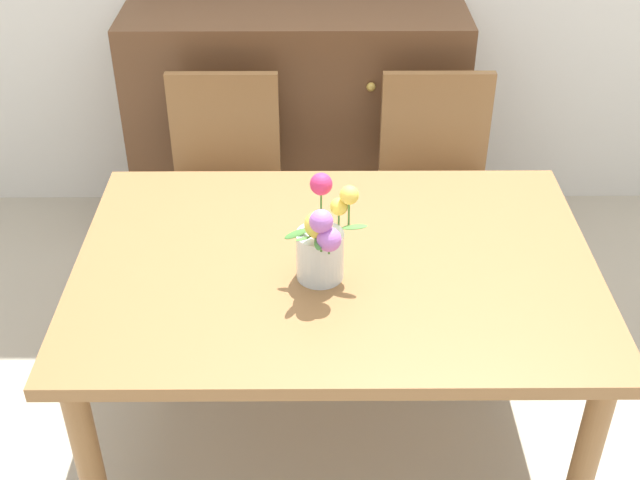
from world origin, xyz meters
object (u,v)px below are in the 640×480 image
at_px(dining_table, 335,285).
at_px(chair_left, 225,177).
at_px(flower_vase, 322,241).
at_px(chair_right, 435,176).
at_px(dresser, 297,125).

distance_m(dining_table, chair_left, 0.95).
bearing_deg(flower_vase, chair_right, 64.49).
xyz_separation_m(chair_right, flower_vase, (-0.44, -0.93, 0.34)).
bearing_deg(flower_vase, dining_table, 63.82).
distance_m(dining_table, flower_vase, 0.23).
xyz_separation_m(chair_right, dresser, (-0.54, 0.48, -0.02)).
height_order(chair_left, dresser, dresser).
height_order(chair_right, flower_vase, flower_vase).
distance_m(dining_table, chair_right, 0.95).
xyz_separation_m(chair_left, dresser, (0.27, 0.48, -0.02)).
distance_m(dresser, flower_vase, 1.46).
bearing_deg(chair_left, dining_table, 115.45).
distance_m(chair_left, chair_right, 0.81).
distance_m(chair_left, dresser, 0.55).
xyz_separation_m(chair_left, chair_right, (0.81, 0.00, 0.00)).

